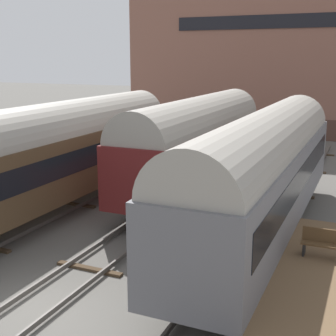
{
  "coord_description": "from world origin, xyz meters",
  "views": [
    {
      "loc": [
        8.66,
        -9.73,
        7.28
      ],
      "look_at": [
        0.0,
        9.85,
        2.2
      ],
      "focal_mm": 50.0,
      "sensor_mm": 36.0,
      "label": 1
    }
  ],
  "objects_px": {
    "train_car_maroon": "(197,140)",
    "bench": "(324,242)",
    "train_car_grey": "(264,168)",
    "train_car_brown": "(53,152)"
  },
  "relations": [
    {
      "from": "train_car_brown",
      "to": "bench",
      "type": "height_order",
      "value": "train_car_brown"
    },
    {
      "from": "train_car_maroon",
      "to": "train_car_grey",
      "type": "relative_size",
      "value": 0.88
    },
    {
      "from": "train_car_maroon",
      "to": "train_car_brown",
      "type": "distance_m",
      "value": 7.77
    },
    {
      "from": "train_car_maroon",
      "to": "bench",
      "type": "height_order",
      "value": "train_car_maroon"
    },
    {
      "from": "train_car_brown",
      "to": "train_car_grey",
      "type": "distance_m",
      "value": 9.79
    },
    {
      "from": "train_car_grey",
      "to": "train_car_brown",
      "type": "bearing_deg",
      "value": -176.68
    },
    {
      "from": "train_car_maroon",
      "to": "bench",
      "type": "distance_m",
      "value": 11.58
    },
    {
      "from": "train_car_brown",
      "to": "train_car_grey",
      "type": "bearing_deg",
      "value": 3.32
    },
    {
      "from": "train_car_maroon",
      "to": "train_car_brown",
      "type": "relative_size",
      "value": 0.81
    },
    {
      "from": "train_car_maroon",
      "to": "train_car_brown",
      "type": "bearing_deg",
      "value": -128.94
    }
  ]
}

